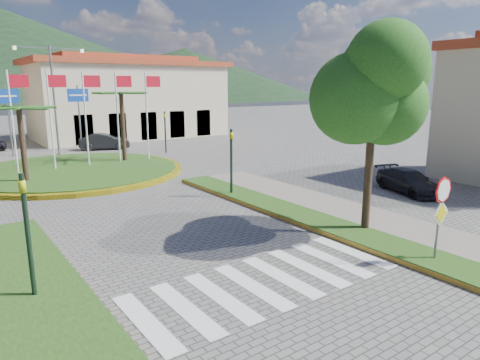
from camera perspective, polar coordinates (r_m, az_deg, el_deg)
ground at (r=9.52m, az=19.72°, el=-21.29°), size 160.00×160.00×0.00m
sidewalk_right at (r=15.10m, az=26.56°, el=-8.62°), size 4.00×28.00×0.15m
verge_right at (r=14.09m, az=24.25°, el=-9.81°), size 1.60×28.00×0.18m
crosswalk at (r=11.85m, az=3.20°, el=-13.39°), size 8.00×3.00×0.01m
roundabout_island at (r=27.55m, az=-21.11°, el=1.22°), size 12.70×12.70×6.00m
stop_sign at (r=13.64m, az=25.24°, el=-3.09°), size 0.80×0.11×2.65m
deciduous_tree at (r=15.35m, az=17.47°, el=11.95°), size 3.60×3.60×6.80m
traffic_light_left at (r=11.32m, az=-26.53°, el=-5.47°), size 0.15×0.18×3.20m
traffic_light_right at (r=20.02m, az=-1.18°, el=3.23°), size 0.15×0.18×3.20m
traffic_light_far at (r=33.80m, az=-9.95°, el=6.87°), size 0.18×0.15×3.20m
direction_sign_west at (r=35.56m, az=-28.54°, el=8.39°), size 1.60×0.14×5.20m
direction_sign_east at (r=36.57m, az=-20.70°, el=9.17°), size 1.60×0.14×5.20m
street_lamp_centre at (r=35.11m, az=-23.58°, el=10.41°), size 4.80×0.16×8.00m
building_right at (r=45.45m, az=-14.55°, el=10.55°), size 19.08×9.54×8.05m
hill_far_mid at (r=165.96m, az=-29.36°, el=14.40°), size 180.00×180.00×30.00m
hill_far_east at (r=159.04m, az=-7.29°, el=13.84°), size 120.00×120.00×18.00m
car_dark_b at (r=36.88m, az=-17.61°, el=4.92°), size 4.21×2.65×1.31m
car_side_right at (r=22.60m, az=21.59°, el=-0.14°), size 2.71×4.18×1.12m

